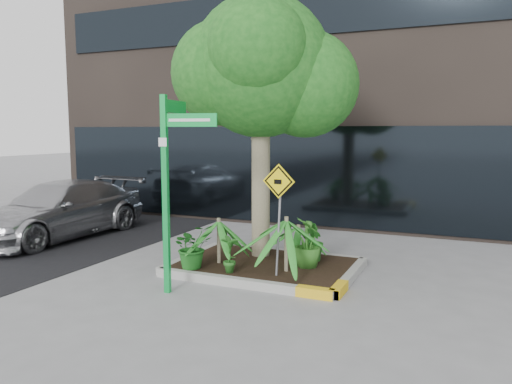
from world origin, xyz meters
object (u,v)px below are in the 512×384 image
at_px(parked_car, 60,210).
at_px(cattle_sign, 279,200).
at_px(tree, 261,67).
at_px(street_sign_post, 170,172).

xyz_separation_m(parked_car, cattle_sign, (6.21, -1.31, 0.75)).
xyz_separation_m(tree, cattle_sign, (0.81, -1.15, -2.36)).
distance_m(tree, street_sign_post, 2.97).
height_order(tree, cattle_sign, tree).
bearing_deg(cattle_sign, tree, 128.92).
bearing_deg(tree, street_sign_post, -104.88).
bearing_deg(street_sign_post, parked_car, 144.08).
bearing_deg(cattle_sign, street_sign_post, -138.44).
relative_size(street_sign_post, cattle_sign, 1.66).
height_order(parked_car, cattle_sign, cattle_sign).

